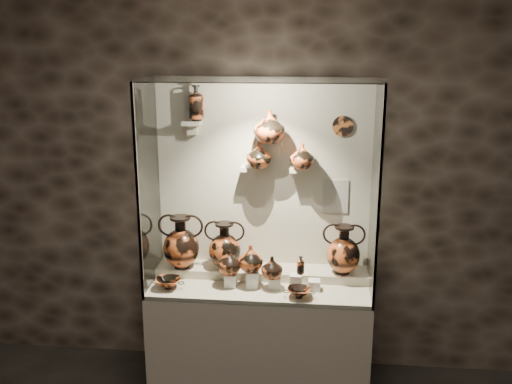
% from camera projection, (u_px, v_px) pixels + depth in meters
% --- Properties ---
extents(wall_back, '(5.00, 0.02, 3.20)m').
position_uv_depth(wall_back, '(264.00, 179.00, 4.53)').
color(wall_back, black).
rests_on(wall_back, ground).
extents(plinth, '(1.70, 0.60, 0.80)m').
position_uv_depth(plinth, '(260.00, 335.00, 4.54)').
color(plinth, '#C0B59B').
rests_on(plinth, floor).
extents(front_tier, '(1.68, 0.58, 0.03)m').
position_uv_depth(front_tier, '(260.00, 286.00, 4.43)').
color(front_tier, '#BCAE92').
rests_on(front_tier, plinth).
extents(rear_tier, '(1.70, 0.25, 0.10)m').
position_uv_depth(rear_tier, '(262.00, 273.00, 4.59)').
color(rear_tier, '#BCAE92').
rests_on(rear_tier, plinth).
extents(back_panel, '(1.70, 0.03, 1.60)m').
position_uv_depth(back_panel, '(264.00, 179.00, 4.53)').
color(back_panel, '#C0B59B').
rests_on(back_panel, plinth).
extents(glass_front, '(1.70, 0.01, 1.60)m').
position_uv_depth(glass_front, '(256.00, 200.00, 3.94)').
color(glass_front, white).
rests_on(glass_front, plinth).
extents(glass_left, '(0.01, 0.60, 1.60)m').
position_uv_depth(glass_left, '(149.00, 186.00, 4.31)').
color(glass_left, white).
rests_on(glass_left, plinth).
extents(glass_right, '(0.01, 0.60, 1.60)m').
position_uv_depth(glass_right, '(376.00, 192.00, 4.14)').
color(glass_right, white).
rests_on(glass_right, plinth).
extents(glass_top, '(1.70, 0.60, 0.01)m').
position_uv_depth(glass_top, '(260.00, 80.00, 4.02)').
color(glass_top, white).
rests_on(glass_top, back_panel).
extents(frame_post_left, '(0.02, 0.02, 1.60)m').
position_uv_depth(frame_post_left, '(138.00, 196.00, 4.03)').
color(frame_post_left, gray).
rests_on(frame_post_left, plinth).
extents(frame_post_right, '(0.02, 0.02, 1.60)m').
position_uv_depth(frame_post_right, '(379.00, 203.00, 3.86)').
color(frame_post_right, gray).
rests_on(frame_post_right, plinth).
extents(pedestal_a, '(0.09, 0.09, 0.10)m').
position_uv_depth(pedestal_a, '(231.00, 280.00, 4.38)').
color(pedestal_a, silver).
rests_on(pedestal_a, front_tier).
extents(pedestal_b, '(0.09, 0.09, 0.13)m').
position_uv_depth(pedestal_b, '(253.00, 279.00, 4.36)').
color(pedestal_b, silver).
rests_on(pedestal_b, front_tier).
extents(pedestal_c, '(0.09, 0.09, 0.09)m').
position_uv_depth(pedestal_c, '(275.00, 283.00, 4.35)').
color(pedestal_c, silver).
rests_on(pedestal_c, front_tier).
extents(pedestal_d, '(0.09, 0.09, 0.12)m').
position_uv_depth(pedestal_d, '(296.00, 282.00, 4.33)').
color(pedestal_d, silver).
rests_on(pedestal_d, front_tier).
extents(pedestal_e, '(0.09, 0.09, 0.08)m').
position_uv_depth(pedestal_e, '(314.00, 285.00, 4.32)').
color(pedestal_e, silver).
rests_on(pedestal_e, front_tier).
extents(bracket_ul, '(0.14, 0.12, 0.04)m').
position_uv_depth(bracket_ul, '(192.00, 123.00, 4.39)').
color(bracket_ul, '#C0B59B').
rests_on(bracket_ul, back_panel).
extents(bracket_ca, '(0.14, 0.12, 0.04)m').
position_uv_depth(bracket_ca, '(250.00, 168.00, 4.44)').
color(bracket_ca, '#C0B59B').
rests_on(bracket_ca, back_panel).
extents(bracket_cb, '(0.10, 0.12, 0.04)m').
position_uv_depth(bracket_cb, '(276.00, 144.00, 4.37)').
color(bracket_cb, '#C0B59B').
rests_on(bracket_cb, back_panel).
extents(bracket_cc, '(0.14, 0.12, 0.04)m').
position_uv_depth(bracket_cc, '(299.00, 170.00, 4.40)').
color(bracket_cc, '#C0B59B').
rests_on(bracket_cc, back_panel).
extents(amphora_left, '(0.39, 0.39, 0.43)m').
position_uv_depth(amphora_left, '(181.00, 242.00, 4.52)').
color(amphora_left, '#B24D22').
rests_on(amphora_left, rear_tier).
extents(amphora_mid, '(0.33, 0.33, 0.38)m').
position_uv_depth(amphora_mid, '(225.00, 246.00, 4.51)').
color(amphora_mid, '#C14F22').
rests_on(amphora_mid, rear_tier).
extents(amphora_right, '(0.37, 0.37, 0.39)m').
position_uv_depth(amphora_right, '(343.00, 249.00, 4.42)').
color(amphora_right, '#B24D22').
rests_on(amphora_right, rear_tier).
extents(jug_a, '(0.23, 0.23, 0.20)m').
position_uv_depth(jug_a, '(229.00, 261.00, 4.36)').
color(jug_a, '#B24D22').
rests_on(jug_a, pedestal_a).
extents(jug_b, '(0.21, 0.21, 0.20)m').
position_uv_depth(jug_b, '(251.00, 258.00, 4.34)').
color(jug_b, '#C14F22').
rests_on(jug_b, pedestal_b).
extents(jug_c, '(0.18, 0.18, 0.17)m').
position_uv_depth(jug_c, '(272.00, 267.00, 4.31)').
color(jug_c, '#B24D22').
rests_on(jug_c, pedestal_c).
extents(lekythos_small, '(0.09, 0.09, 0.16)m').
position_uv_depth(lekythos_small, '(301.00, 264.00, 4.31)').
color(lekythos_small, '#C14F22').
rests_on(lekythos_small, pedestal_d).
extents(kylix_left, '(0.25, 0.21, 0.10)m').
position_uv_depth(kylix_left, '(168.00, 282.00, 4.35)').
color(kylix_left, '#C14F22').
rests_on(kylix_left, front_tier).
extents(kylix_right, '(0.28, 0.26, 0.09)m').
position_uv_depth(kylix_right, '(299.00, 292.00, 4.19)').
color(kylix_right, '#B24D22').
rests_on(kylix_right, front_tier).
extents(lekythos_tall, '(0.16, 0.16, 0.31)m').
position_uv_depth(lekythos_tall, '(196.00, 101.00, 4.33)').
color(lekythos_tall, '#B24D22').
rests_on(lekythos_tall, bracket_ul).
extents(ovoid_vase_a, '(0.25, 0.25, 0.20)m').
position_uv_depth(ovoid_vase_a, '(259.00, 155.00, 4.36)').
color(ovoid_vase_a, '#C14F22').
rests_on(ovoid_vase_a, bracket_ca).
extents(ovoid_vase_b, '(0.28, 0.28, 0.25)m').
position_uv_depth(ovoid_vase_b, '(269.00, 127.00, 4.27)').
color(ovoid_vase_b, '#C14F22').
rests_on(ovoid_vase_b, bracket_cb).
extents(ovoid_vase_c, '(0.23, 0.23, 0.19)m').
position_uv_depth(ovoid_vase_c, '(302.00, 156.00, 4.33)').
color(ovoid_vase_c, '#C14F22').
rests_on(ovoid_vase_c, bracket_cc).
extents(wall_plate, '(0.16, 0.02, 0.16)m').
position_uv_depth(wall_plate, '(343.00, 126.00, 4.33)').
color(wall_plate, '#B35723').
rests_on(wall_plate, back_panel).
extents(info_placard, '(0.20, 0.01, 0.27)m').
position_uv_depth(info_placard, '(335.00, 196.00, 4.48)').
color(info_placard, beige).
rests_on(info_placard, back_panel).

